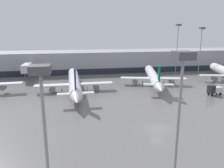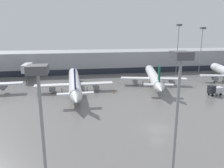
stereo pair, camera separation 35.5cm
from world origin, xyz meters
The scene contains 10 objects.
ground_plane centered at (0.00, 0.00, 0.00)m, with size 320.00×320.00×0.00m, color slate.
terminal_building centered at (-0.11, 61.94, 4.49)m, with size 160.00×26.90×9.00m.
parked_jet_1 centered at (-15.04, 28.93, 2.71)m, with size 23.21×39.02×9.31m.
parked_jet_3 centered at (11.10, 32.39, 2.76)m, with size 21.80×35.98×8.49m.
service_truck_0 centered at (24.07, 18.06, 1.58)m, with size 4.72×2.32×2.91m.
traffic_cone_1 centered at (-3.75, 24.78, 0.31)m, with size 0.41×0.41×0.63m.
apron_light_mast_0 centered at (37.98, 49.45, 15.06)m, with size 1.80×1.80×19.20m.
apron_light_mast_1 centered at (-4.39, -15.75, 12.76)m, with size 1.80×1.80×15.90m.
apron_light_mast_3 centered at (28.27, 51.17, 15.91)m, with size 1.80×1.80×20.46m.
apron_light_mast_4 centered at (-17.91, -15.85, 12.07)m, with size 1.80×1.80×14.92m.
Camera 2 is at (-14.64, -35.56, 17.87)m, focal length 35.00 mm.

